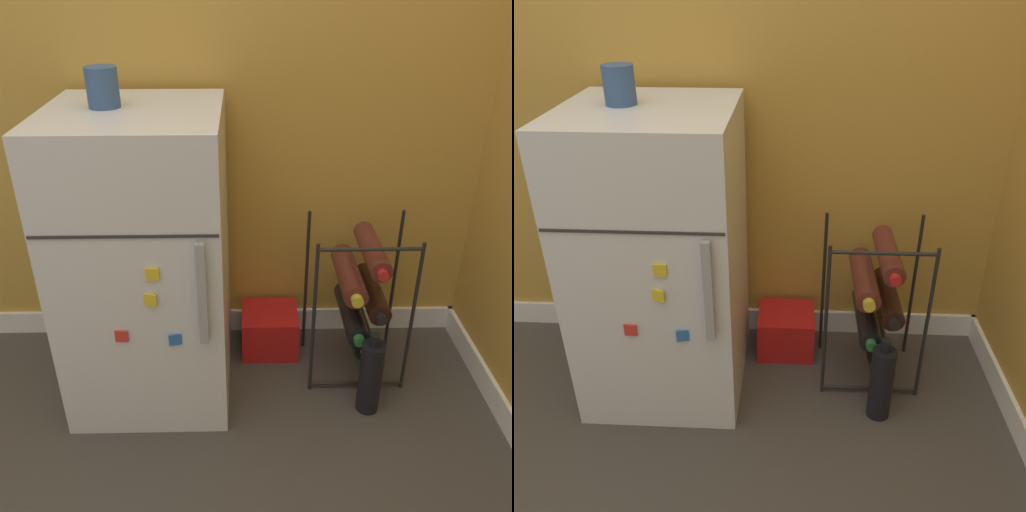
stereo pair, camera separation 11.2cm
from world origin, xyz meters
TOP-DOWN VIEW (x-y plane):
  - ground_plane at (0.00, 0.00)m, footprint 14.00×14.00m
  - mini_fridge at (-0.25, 0.38)m, footprint 0.49×0.54m
  - wine_rack at (0.44, 0.43)m, footprint 0.33×0.33m
  - soda_box at (0.14, 0.55)m, footprint 0.21×0.19m
  - fridge_top_cup at (-0.32, 0.40)m, footprint 0.09×0.09m
  - loose_bottle_floor at (0.45, 0.22)m, footprint 0.07×0.07m

SIDE VIEW (x-z plane):
  - ground_plane at x=0.00m, z-range 0.00..0.00m
  - soda_box at x=0.14m, z-range 0.00..0.16m
  - loose_bottle_floor at x=0.45m, z-range -0.02..0.28m
  - wine_rack at x=0.44m, z-range -0.01..0.55m
  - mini_fridge at x=-0.25m, z-range 0.00..0.94m
  - fridge_top_cup at x=-0.32m, z-range 0.94..1.05m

